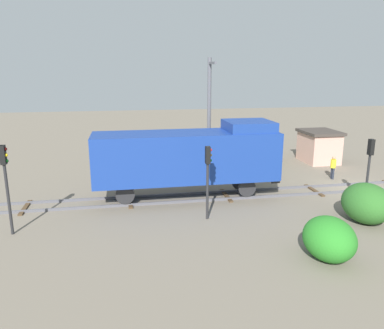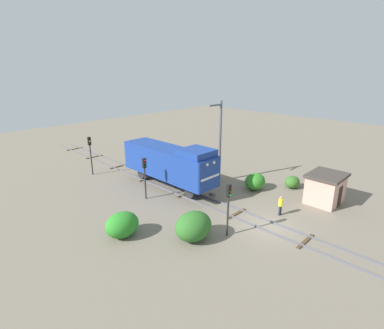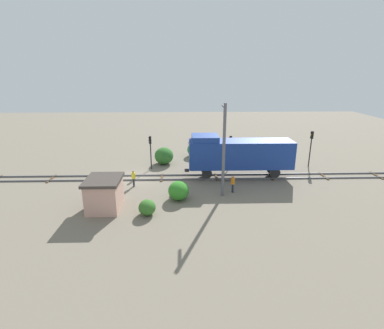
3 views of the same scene
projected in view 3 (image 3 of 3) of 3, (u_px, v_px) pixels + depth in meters
ground_plane at (135, 178)px, 32.80m from camera, size 108.11×108.11×0.00m
railway_track at (134, 178)px, 32.78m from camera, size 2.40×72.07×0.16m
locomotive at (239, 153)px, 32.28m from camera, size 2.90×11.60×4.60m
traffic_signal_near at (150, 146)px, 35.06m from camera, size 0.32×0.34×4.00m
traffic_signal_mid at (230, 146)px, 35.52m from camera, size 0.32×0.34×3.96m
traffic_signal_far at (311, 142)px, 35.89m from camera, size 0.32×0.34×4.41m
worker_near_track at (133, 177)px, 30.23m from camera, size 0.38×0.38×1.70m
worker_by_signal at (233, 183)px, 28.78m from camera, size 0.38×0.38×1.70m
catenary_mast at (224, 149)px, 26.97m from camera, size 1.94×0.28×8.63m
relay_hut at (104, 194)px, 25.20m from camera, size 3.50×2.90×2.74m
bush_near at (195, 150)px, 40.92m from camera, size 2.53×2.07×1.84m
bush_mid at (164, 156)px, 37.62m from camera, size 2.87×2.34×2.08m
bush_far at (147, 207)px, 24.41m from camera, size 1.71×1.40×1.25m
bush_back at (179, 190)px, 27.28m from camera, size 2.31×1.89×1.68m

